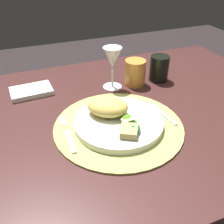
{
  "coord_description": "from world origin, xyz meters",
  "views": [
    {
      "loc": [
        -0.26,
        -0.61,
        1.19
      ],
      "look_at": [
        -0.03,
        -0.02,
        0.77
      ],
      "focal_mm": 40.64,
      "sensor_mm": 36.0,
      "label": 1
    }
  ],
  "objects": [
    {
      "name": "fork",
      "position": [
        -0.17,
        -0.07,
        0.76
      ],
      "size": [
        0.02,
        0.16,
        0.0
      ],
      "color": "silver",
      "rests_on": "placemat"
    },
    {
      "name": "bread_piece",
      "position": [
        -0.03,
        -0.14,
        0.79
      ],
      "size": [
        0.06,
        0.07,
        0.02
      ],
      "primitive_type": "cube",
      "rotation": [
        0.0,
        0.0,
        4.19
      ],
      "color": "tan",
      "rests_on": "dinner_plate"
    },
    {
      "name": "dinner_plate",
      "position": [
        -0.03,
        -0.07,
        0.77
      ],
      "size": [
        0.25,
        0.25,
        0.02
      ],
      "primitive_type": "cylinder",
      "color": "silver",
      "rests_on": "placemat"
    },
    {
      "name": "spoon",
      "position": [
        0.12,
        -0.05,
        0.76
      ],
      "size": [
        0.03,
        0.13,
        0.01
      ],
      "color": "silver",
      "rests_on": "placemat"
    },
    {
      "name": "wine_glass",
      "position": [
        0.05,
        0.16,
        0.86
      ],
      "size": [
        0.07,
        0.07,
        0.15
      ],
      "color": "silver",
      "rests_on": "dining_table"
    },
    {
      "name": "napkin",
      "position": [
        -0.23,
        0.22,
        0.76
      ],
      "size": [
        0.14,
        0.1,
        0.02
      ],
      "primitive_type": "cube",
      "rotation": [
        0.0,
        0.0,
        0.06
      ],
      "color": "white",
      "rests_on": "dining_table"
    },
    {
      "name": "amber_tumbler",
      "position": [
        0.13,
        0.15,
        0.8
      ],
      "size": [
        0.07,
        0.07,
        0.09
      ],
      "primitive_type": "cylinder",
      "color": "orange",
      "rests_on": "dining_table"
    },
    {
      "name": "pasta_serving",
      "position": [
        -0.04,
        -0.03,
        0.8
      ],
      "size": [
        0.15,
        0.15,
        0.05
      ],
      "primitive_type": "ellipsoid",
      "rotation": [
        0.0,
        0.0,
        5.61
      ],
      "color": "#E6C059",
      "rests_on": "dinner_plate"
    },
    {
      "name": "dining_table",
      "position": [
        0.0,
        0.0,
        0.61
      ],
      "size": [
        1.27,
        0.83,
        0.75
      ],
      "color": "#3E211F",
      "rests_on": "ground"
    },
    {
      "name": "placemat",
      "position": [
        -0.03,
        -0.07,
        0.76
      ],
      "size": [
        0.37,
        0.37,
        0.01
      ],
      "primitive_type": "cylinder",
      "color": "tan",
      "rests_on": "dining_table"
    },
    {
      "name": "dark_tumbler",
      "position": [
        0.23,
        0.15,
        0.8
      ],
      "size": [
        0.07,
        0.07,
        0.1
      ],
      "primitive_type": "cylinder",
      "color": "black",
      "rests_on": "dining_table"
    },
    {
      "name": "salad_greens",
      "position": [
        -0.01,
        -0.12,
        0.79
      ],
      "size": [
        0.07,
        0.1,
        0.02
      ],
      "color": "#487A1A",
      "rests_on": "dinner_plate"
    }
  ]
}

